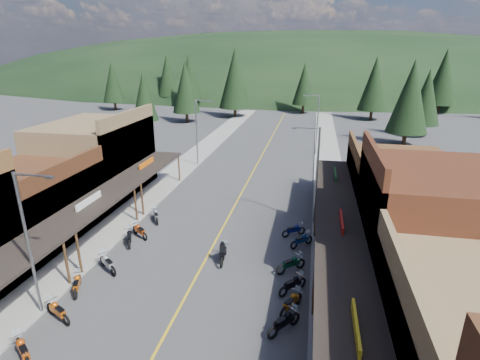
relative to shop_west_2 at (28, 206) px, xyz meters
The scene contains 40 objects.
ground 14.09m from the shop_west_2, ahead, with size 220.00×220.00×0.00m, color #38383A.
centerline 23.03m from the shop_west_2, 53.07° to the left, with size 0.15×90.00×0.01m, color gold.
sidewalk_west 19.14m from the shop_west_2, 74.56° to the left, with size 3.40×94.00×0.15m, color gray.
sidewalk_east 29.07m from the shop_west_2, 39.18° to the left, with size 3.40×94.00×0.15m, color gray.
shop_west_2 is the anchor object (origin of this frame).
shop_west_3 9.65m from the shop_west_2, 90.18° to the left, with size 10.90×10.20×8.20m.
shop_east_2 27.55m from the shop_west_2, ahead, with size 10.90×9.00×8.20m.
shop_east_3 29.13m from the shop_west_2, 19.24° to the left, with size 10.90×10.20×6.20m.
streetlight_0 10.45m from the shop_west_2, 48.55° to the right, with size 2.16×0.18×8.00m.
streetlight_1 21.50m from the shop_west_2, 71.48° to the left, with size 2.16×0.18×8.00m.
streetlight_2 21.73m from the shop_west_2, 16.92° to the left, with size 2.16×0.18×8.00m.
streetlight_3 35.12m from the shop_west_2, 53.81° to the left, with size 2.16×0.18×8.00m.
ridge_hill 134.03m from the shop_west_2, 84.11° to the left, with size 310.00×140.00×60.00m, color black.
pine_0 65.88m from the shop_west_2, 113.52° to the left, with size 5.04×5.04×11.00m.
pine_1 69.22m from the shop_west_2, 98.53° to the left, with size 5.88×5.88×12.50m.
pine_2 56.69m from the shop_west_2, 86.19° to the left, with size 6.72×6.72×14.00m.
pine_3 66.82m from the shop_west_2, 74.57° to the left, with size 5.04×5.04×11.00m.
pine_4 66.55m from the shop_west_2, 61.42° to the left, with size 5.88×5.88×12.50m.
pine_5 85.16m from the shop_west_2, 55.81° to the left, with size 6.72×6.72×14.00m.
pine_7 76.65m from the shop_west_2, 103.80° to the left, with size 5.88×5.88×12.50m.
pine_8 39.33m from the shop_west_2, 102.15° to the left, with size 4.48×4.48×10.00m.
pine_9 57.58m from the shop_west_2, 48.91° to the left, with size 4.93×4.93×10.80m.
pine_10 48.67m from the shop_west_2, 95.02° to the left, with size 5.38×5.38×11.60m.
pine_11 49.79m from the shop_west_2, 47.08° to the left, with size 5.82×5.82×12.40m.
bike_west_4 13.60m from the shop_west_2, 52.87° to the right, with size 0.73×2.18×1.24m, color #C0490D, non-canonical shape.
bike_west_5 11.39m from the shop_west_2, 45.38° to the right, with size 0.70×2.09×1.19m, color #C1520D, non-canonical shape.
bike_west_6 9.49m from the shop_west_2, 37.06° to the right, with size 0.66×1.98×1.13m, color #C1580D, non-canonical shape.
bike_west_7 8.88m from the shop_west_2, 22.13° to the right, with size 0.73×2.18×1.25m, color gray, non-canonical shape.
bike_west_8 7.98m from the shop_west_2, ahead, with size 0.68×2.04×1.17m, color black, non-canonical shape.
bike_west_9 8.33m from the shop_west_2, 10.34° to the left, with size 0.68×2.04×1.17m, color #BF410D, non-canonical shape.
bike_west_10 9.35m from the shop_west_2, 27.96° to the left, with size 0.66×1.99×1.14m, color gray, non-canonical shape.
bike_east_5 20.70m from the shop_west_2, 18.57° to the right, with size 0.73×2.20×1.26m, color black, non-canonical shape.
bike_east_6 20.48m from the shop_west_2, 14.01° to the right, with size 0.70×2.10×1.20m, color #9C550B, non-canonical shape.
bike_east_7 20.10m from the shop_west_2, ahead, with size 0.69×2.07×1.18m, color black, non-canonical shape.
bike_east_8 19.63m from the shop_west_2, ahead, with size 0.72×2.15×1.23m, color #0B3923, non-canonical shape.
bike_east_9 20.27m from the shop_west_2, ahead, with size 0.66×1.98×1.13m, color navy, non-canonical shape.
bike_east_10 19.87m from the shop_west_2, 11.32° to the left, with size 0.64×1.92×1.10m, color navy, non-canonical shape.
rider_on_bike 15.13m from the shop_west_2, ahead, with size 0.89×2.17×1.61m.
pedestrian_east_a 23.44m from the shop_west_2, 16.71° to the right, with size 0.62×0.41×1.70m, color #2F2234.
pedestrian_east_b 24.18m from the shop_west_2, 28.19° to the left, with size 0.93×0.54×1.92m, color brown.
Camera 1 is at (6.60, -20.30, 13.37)m, focal length 28.00 mm.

